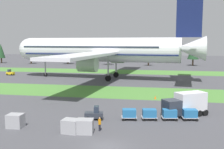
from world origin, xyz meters
TOP-DOWN VIEW (x-y plane):
  - ground_plane at (0.00, 0.00)m, footprint 400.00×400.00m
  - grass_strip_near at (0.00, 31.27)m, footprint 320.00×14.48m
  - grass_strip_far at (0.00, 72.23)m, footprint 320.00×14.48m
  - airliner at (-11.35, 51.62)m, footprint 57.77×71.67m
  - baggage_tug at (-3.80, 9.63)m, footprint 2.78×1.72m
  - cargo_dolly_lead at (1.15, 10.48)m, footprint 2.42×1.85m
  - cargo_dolly_second at (4.01, 10.96)m, footprint 2.42×1.85m
  - cargo_dolly_third at (6.87, 11.45)m, footprint 2.42×1.85m
  - cargo_dolly_fourth at (9.73, 11.94)m, footprint 2.42×1.85m
  - catering_truck at (9.27, 13.94)m, footprint 7.13×5.59m
  - pushback_tractor at (-44.50, 54.87)m, footprint 2.71×1.55m
  - ground_crew_marshaller at (-1.95, 5.03)m, footprint 0.36×0.56m
  - uld_container_0 at (-13.09, 4.32)m, footprint 2.04×1.65m
  - uld_container_1 at (-5.26, 3.62)m, footprint 2.17×1.82m
  - uld_container_2 at (-3.50, 3.79)m, footprint 2.17×1.82m
  - taxiway_marker_0 at (13.25, 23.86)m, footprint 0.44×0.44m
  - taxiway_marker_1 at (13.84, 23.81)m, footprint 0.44×0.44m
  - taxiway_marker_2 at (4.59, 25.38)m, footprint 0.44×0.44m
  - distant_tree_line at (3.15, 102.54)m, footprint 204.13×10.05m

SIDE VIEW (x-z plane):
  - ground_plane at x=0.00m, z-range 0.00..0.00m
  - grass_strip_near at x=0.00m, z-range 0.00..0.01m
  - grass_strip_far at x=0.00m, z-range 0.00..0.01m
  - taxiway_marker_1 at x=13.84m, z-range 0.00..0.53m
  - taxiway_marker_0 at x=13.25m, z-range 0.00..0.54m
  - taxiway_marker_2 at x=4.59m, z-range 0.00..0.66m
  - baggage_tug at x=-3.80m, z-range -0.17..1.80m
  - pushback_tractor at x=-44.50m, z-range -0.17..1.80m
  - uld_container_1 at x=-5.26m, z-range 0.00..1.72m
  - uld_container_2 at x=-3.50m, z-range 0.00..1.76m
  - uld_container_0 at x=-13.09m, z-range 0.00..1.79m
  - cargo_dolly_lead at x=1.15m, z-range 0.14..1.69m
  - cargo_dolly_second at x=4.01m, z-range 0.14..1.69m
  - cargo_dolly_third at x=6.87m, z-range 0.14..1.69m
  - cargo_dolly_fourth at x=9.73m, z-range 0.14..1.69m
  - ground_crew_marshaller at x=-1.95m, z-range 0.08..1.82m
  - catering_truck at x=9.27m, z-range 0.16..3.74m
  - distant_tree_line at x=3.15m, z-range 1.18..12.44m
  - airliner at x=-11.35m, z-range -3.48..21.20m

